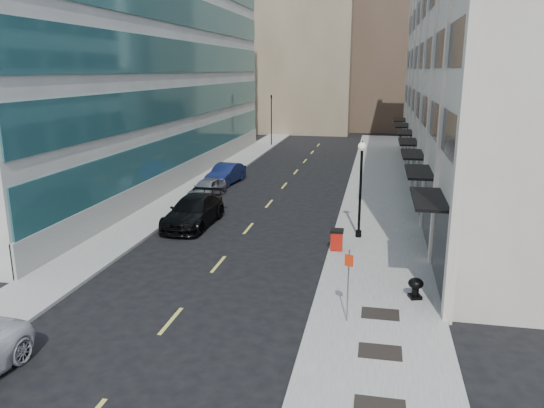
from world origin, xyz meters
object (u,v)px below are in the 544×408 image
at_px(traffic_signal, 271,98).
at_px(urn_planter, 416,286).
at_px(sign_post, 348,276).
at_px(car_black_pickup, 194,211).
at_px(lamppost, 361,181).
at_px(car_silver_sedan, 207,188).
at_px(car_blue_sedan, 226,174).
at_px(trash_bin, 337,239).

distance_m(traffic_signal, urn_planter, 45.16).
bearing_deg(sign_post, car_black_pickup, 152.08).
relative_size(car_black_pickup, lamppost, 1.13).
bearing_deg(car_silver_sedan, car_blue_sedan, 97.24).
bearing_deg(lamppost, car_black_pickup, 175.24).
xyz_separation_m(car_silver_sedan, trash_bin, (10.20, -10.22, 0.03)).
xyz_separation_m(car_black_pickup, lamppost, (9.74, -0.81, 2.40)).
xyz_separation_m(car_black_pickup, car_blue_sedan, (-1.46, 11.84, -0.06)).
bearing_deg(car_silver_sedan, urn_planter, -41.17).
bearing_deg(car_blue_sedan, lamppost, -41.61).
distance_m(car_silver_sedan, urn_planter, 20.71).
bearing_deg(lamppost, car_blue_sedan, 131.52).
relative_size(car_silver_sedan, sign_post, 1.49).
height_order(car_silver_sedan, lamppost, lamppost).
bearing_deg(sign_post, traffic_signal, 125.35).
height_order(trash_bin, sign_post, sign_post).
xyz_separation_m(car_blue_sedan, trash_bin, (10.20, -15.05, -0.08)).
height_order(car_black_pickup, car_blue_sedan, car_black_pickup).
distance_m(car_silver_sedan, lamppost, 13.90).
distance_m(traffic_signal, car_silver_sedan, 27.47).
bearing_deg(car_blue_sedan, car_silver_sedan, -83.13).
xyz_separation_m(traffic_signal, car_silver_sedan, (0.70, -27.00, -5.02)).
bearing_deg(traffic_signal, car_blue_sedan, -88.19).
xyz_separation_m(car_silver_sedan, sign_post, (11.20, -18.01, 1.18)).
distance_m(trash_bin, lamppost, 3.63).
bearing_deg(trash_bin, sign_post, -83.51).
height_order(car_blue_sedan, lamppost, lamppost).
xyz_separation_m(traffic_signal, lamppost, (11.90, -34.82, -2.45)).
bearing_deg(trash_bin, car_black_pickup, 158.98).
bearing_deg(sign_post, car_silver_sedan, 142.42).
height_order(traffic_signal, car_silver_sedan, traffic_signal).
relative_size(car_black_pickup, trash_bin, 5.57).
distance_m(lamppost, urn_planter, 8.49).
bearing_deg(lamppost, trash_bin, -112.59).
xyz_separation_m(car_blue_sedan, sign_post, (11.20, -22.84, 1.07)).
xyz_separation_m(trash_bin, lamppost, (1.00, 2.40, 2.54)).
xyz_separation_m(trash_bin, sign_post, (1.00, -7.78, 1.15)).
bearing_deg(lamppost, traffic_signal, 108.87).
height_order(car_black_pickup, sign_post, sign_post).
height_order(car_black_pickup, urn_planter, car_black_pickup).
bearing_deg(sign_post, lamppost, 110.54).
xyz_separation_m(car_silver_sedan, lamppost, (11.20, -7.82, 2.57)).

